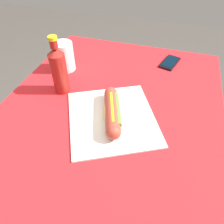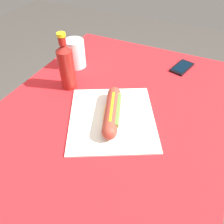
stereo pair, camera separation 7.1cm
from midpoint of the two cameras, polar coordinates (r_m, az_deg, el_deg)
ground_plane at (r=1.39m, az=0.50°, el=-24.37°), size 6.00×6.00×0.00m
dining_table at (r=0.84m, az=0.77°, el=-8.81°), size 1.14×0.80×0.77m
paper_wrapper at (r=0.73m, az=2.78°, el=-1.66°), size 0.41×0.40×0.01m
hot_dog at (r=0.70m, az=2.94°, el=0.05°), size 0.22×0.11×0.05m
cell_phone at (r=1.03m, az=20.47°, el=11.29°), size 0.14×0.09×0.01m
soda_bottle at (r=0.82m, az=-9.88°, el=12.22°), size 0.06×0.06×0.22m
drinking_cup at (r=0.97m, az=-7.83°, el=15.42°), size 0.09×0.09×0.12m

